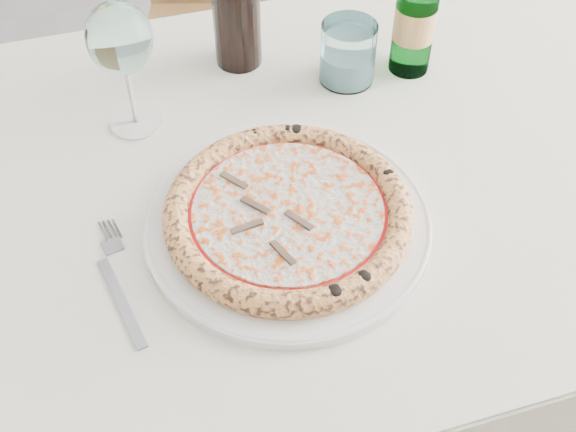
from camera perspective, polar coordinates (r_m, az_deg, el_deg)
name	(u,v)px	position (r m, az deg, el deg)	size (l,w,h in m)	color
floor	(306,396)	(1.62, 1.40, -14.03)	(5.00, 6.00, 0.02)	slate
dining_table	(269,220)	(1.02, -1.55, -0.28)	(1.36, 0.81, 0.76)	brown
plate	(288,222)	(0.88, 0.00, -0.48)	(0.35, 0.35, 0.02)	white
pizza	(288,213)	(0.87, 0.00, 0.28)	(0.30, 0.30, 0.03)	#EFBE74
fork	(119,284)	(0.85, -13.24, -5.22)	(0.04, 0.19, 0.00)	slate
wine_glass	(120,41)	(0.96, -13.14, 13.33)	(0.09, 0.09, 0.19)	white
tumbler	(348,56)	(1.08, 4.74, 12.46)	(0.08, 0.08, 0.09)	white
beer_bottle	(416,13)	(1.09, 10.08, 15.48)	(0.06, 0.06, 0.24)	#2E8342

